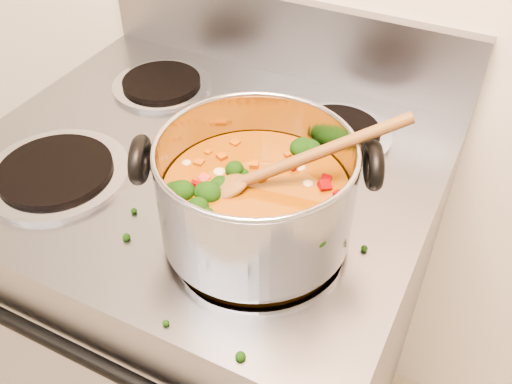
# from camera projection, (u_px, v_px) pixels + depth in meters

# --- Properties ---
(electric_range) EXTENTS (0.80, 0.72, 1.08)m
(electric_range) POSITION_uv_depth(u_px,v_px,m) (215.00, 312.00, 1.29)
(electric_range) COLOR gray
(electric_range) RESTS_ON ground
(stockpot) EXTENTS (0.33, 0.27, 0.16)m
(stockpot) POSITION_uv_depth(u_px,v_px,m) (256.00, 195.00, 0.79)
(stockpot) COLOR #A0A0A8
(stockpot) RESTS_ON electric_range
(wooden_spoon) EXTENTS (0.26, 0.19, 0.13)m
(wooden_spoon) POSITION_uv_depth(u_px,v_px,m) (270.00, 171.00, 0.76)
(wooden_spoon) COLOR brown
(wooden_spoon) RESTS_ON stockpot
(cooktop_crumbs) EXTENTS (0.15, 0.33, 0.01)m
(cooktop_crumbs) POSITION_uv_depth(u_px,v_px,m) (210.00, 193.00, 0.91)
(cooktop_crumbs) COLOR black
(cooktop_crumbs) RESTS_ON electric_range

